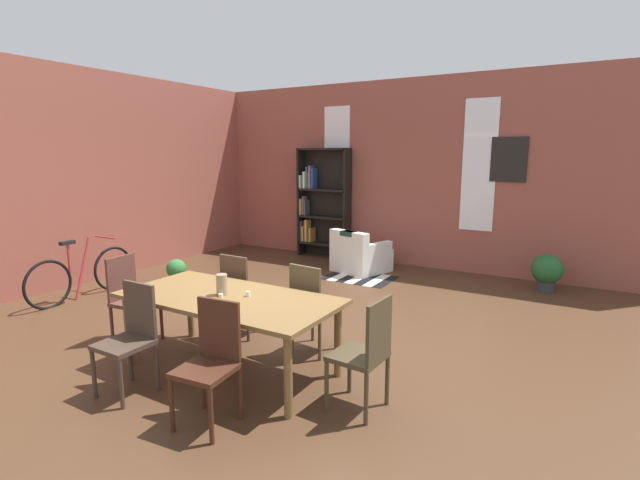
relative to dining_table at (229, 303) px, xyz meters
The scene contains 23 objects.
ground_plane 1.21m from the dining_table, 100.80° to the left, with size 10.33×10.33×0.00m, color #48301E.
back_wall_brick 5.13m from the dining_table, 92.16° to the left, with size 8.74×0.12×3.37m, color #964C3F.
left_wall_brick 4.36m from the dining_table, 166.46° to the left, with size 0.12×8.95×3.37m, color #964C3F.
window_pane_0 5.32m from the dining_table, 107.29° to the left, with size 0.55×0.02×2.19m, color white.
window_pane_1 5.23m from the dining_table, 76.78° to the left, with size 0.55×0.02×2.19m, color white.
dining_table is the anchor object (origin of this frame).
vase_on_table 0.19m from the dining_table, behind, with size 0.11×0.11×0.20m, color #998466.
tealight_candle_0 0.11m from the dining_table, 128.77° to the right, with size 0.04×0.04×0.03m, color silver.
tealight_candle_1 0.21m from the dining_table, 27.92° to the left, with size 0.04×0.04×0.05m, color silver.
tealight_candle_2 0.41m from the dining_table, 141.76° to the left, with size 0.04×0.04×0.05m, color silver.
dining_chair_near_left 0.88m from the dining_table, 122.73° to the right, with size 0.40×0.40×0.95m.
dining_chair_far_left 0.88m from the dining_table, 122.83° to the left, with size 0.41×0.41×0.95m.
dining_chair_head_left 1.43m from the dining_table, behind, with size 0.44×0.44×0.95m.
dining_chair_far_right 0.88m from the dining_table, 57.66° to the left, with size 0.44×0.44×0.95m.
dining_chair_near_right 0.88m from the dining_table, 57.66° to the right, with size 0.44×0.44×0.95m.
dining_chair_head_right 1.43m from the dining_table, ahead, with size 0.43×0.43×0.95m.
bookshelf_tall 5.15m from the dining_table, 110.83° to the left, with size 1.09×0.29×2.16m.
armchair_white 4.13m from the dining_table, 98.31° to the left, with size 1.00×1.00×0.75m.
bicycle_second 3.44m from the dining_table, 168.75° to the left, with size 0.44×1.71×0.89m.
potted_plant_by_shelf 3.14m from the dining_table, 146.56° to the left, with size 0.30×0.30×0.45m.
potted_plant_corner 5.03m from the dining_table, 61.95° to the left, with size 0.46×0.46×0.57m.
striped_rug 3.75m from the dining_table, 96.23° to the left, with size 1.13×0.82×0.01m.
framed_picture 5.37m from the dining_table, 71.82° to the left, with size 0.56×0.03×0.72m, color black.
Camera 1 is at (3.05, -4.15, 2.05)m, focal length 26.08 mm.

